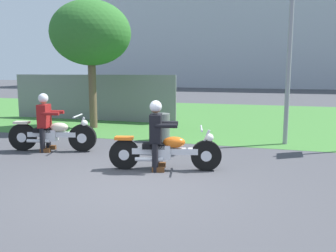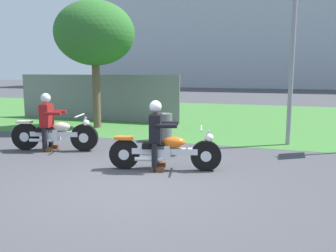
% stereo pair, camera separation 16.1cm
% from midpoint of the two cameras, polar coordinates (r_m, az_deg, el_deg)
% --- Properties ---
extents(ground, '(120.00, 120.00, 0.00)m').
position_cam_midpoint_polar(ground, '(6.30, -6.52, -9.31)').
color(ground, '#424247').
extents(grass_verge, '(60.00, 12.00, 0.01)m').
position_cam_midpoint_polar(grass_verge, '(15.52, 8.12, 1.46)').
color(grass_verge, '#3D7533').
rests_on(grass_verge, ground).
extents(stadium_facade, '(52.45, 8.00, 17.10)m').
position_cam_midpoint_polar(stadium_facade, '(45.79, 21.20, 16.46)').
color(stadium_facade, '#B2B7C1').
rests_on(stadium_facade, ground).
extents(motorcycle_lead, '(2.19, 0.82, 0.86)m').
position_cam_midpoint_polar(motorcycle_lead, '(7.10, -1.07, -4.02)').
color(motorcycle_lead, black).
rests_on(motorcycle_lead, ground).
extents(rider_lead, '(0.62, 0.55, 1.38)m').
position_cam_midpoint_polar(rider_lead, '(7.04, -2.45, -0.61)').
color(rider_lead, black).
rests_on(rider_lead, ground).
extents(motorcycle_follow, '(2.13, 0.79, 0.89)m').
position_cam_midpoint_polar(motorcycle_follow, '(9.23, -18.34, -1.33)').
color(motorcycle_follow, black).
rests_on(motorcycle_follow, ground).
extents(rider_follow, '(0.62, 0.55, 1.41)m').
position_cam_midpoint_polar(rider_follow, '(9.23, -19.43, 1.28)').
color(rider_follow, black).
rests_on(rider_follow, ground).
extents(tree_roadside, '(2.69, 2.69, 4.27)m').
position_cam_midpoint_polar(tree_roadside, '(12.65, -12.53, 14.13)').
color(tree_roadside, brown).
rests_on(tree_roadside, ground).
extents(streetlight_pole, '(0.96, 0.20, 5.65)m').
position_cam_midpoint_polar(streetlight_pole, '(10.09, 19.29, 17.35)').
color(streetlight_pole, gray).
rests_on(streetlight_pole, ground).
extents(trash_can, '(0.47, 0.47, 0.77)m').
position_cam_midpoint_polar(trash_can, '(10.07, -1.50, -0.18)').
color(trash_can, '#595E5B').
rests_on(trash_can, ground).
extents(fence_segment, '(7.00, 0.06, 1.80)m').
position_cam_midpoint_polar(fence_segment, '(14.65, -12.37, 4.44)').
color(fence_segment, slate).
rests_on(fence_segment, ground).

